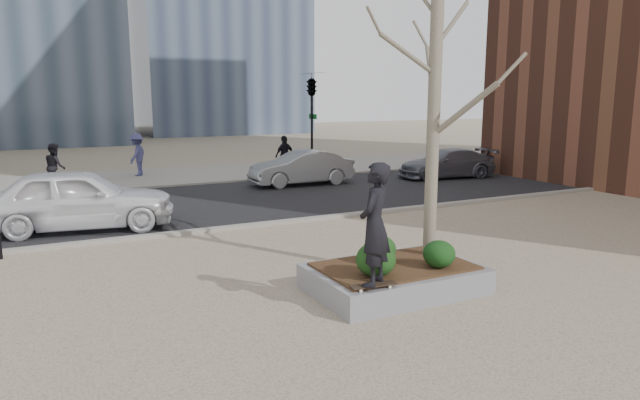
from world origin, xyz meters
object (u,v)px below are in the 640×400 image
skateboarder (375,225)px  police_car (78,199)px  planter (394,279)px  skateboard (373,287)px

skateboarder → police_car: 9.36m
planter → skateboarder: (-0.98, -0.84, 1.29)m
planter → skateboard: bearing=-139.4°
planter → police_car: 9.06m
planter → police_car: police_car is taller
skateboard → police_car: (-3.74, 8.55, 0.36)m
planter → skateboarder: 1.82m
planter → skateboarder: bearing=-139.4°
skateboarder → police_car: skateboarder is taller
police_car → planter: bearing=-139.0°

